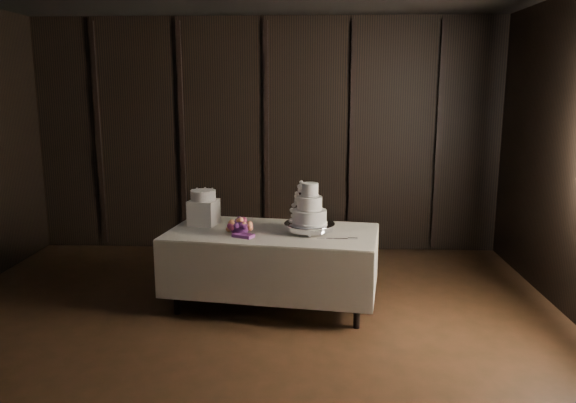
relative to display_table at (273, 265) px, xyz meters
The scene contains 8 objects.
room 1.83m from the display_table, 98.56° to the right, with size 6.08×7.08×3.08m.
display_table is the anchor object (origin of this frame).
cake_stand 0.53m from the display_table, ahead, with size 0.48×0.48×0.09m, color silver.
wedding_cake 0.67m from the display_table, ahead, with size 0.36×0.32×0.39m.
bouquet 0.52m from the display_table, 157.43° to the right, with size 0.30×0.40×0.19m, color #CB436D, non-canonical shape.
box_pedestal 0.88m from the display_table, 161.93° to the left, with size 0.26×0.26×0.25m, color white.
small_cake 0.98m from the display_table, 161.93° to the left, with size 0.25×0.25×0.10m, color white.
cake_knife 0.72m from the display_table, 26.46° to the right, with size 0.37×0.02×0.01m, color silver.
Camera 1 is at (0.60, -3.77, 2.10)m, focal length 35.00 mm.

